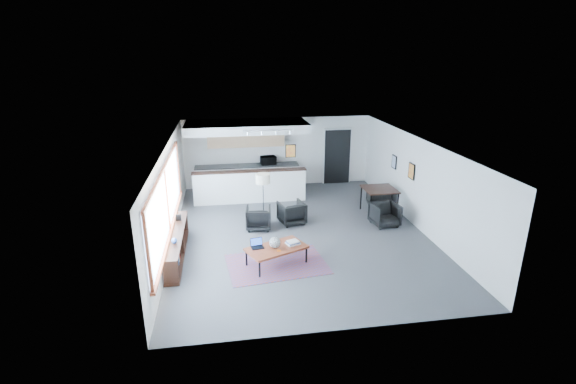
{
  "coord_description": "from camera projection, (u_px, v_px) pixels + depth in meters",
  "views": [
    {
      "loc": [
        -2.01,
        -10.81,
        4.96
      ],
      "look_at": [
        -0.25,
        0.4,
        1.09
      ],
      "focal_mm": 26.0,
      "sensor_mm": 36.0,
      "label": 1
    }
  ],
  "objects": [
    {
      "name": "coaster",
      "position": [
        279.0,
        251.0,
        9.85
      ],
      "size": [
        0.09,
        0.09,
        0.01
      ],
      "rotation": [
        0.0,
        0.0,
        0.01
      ],
      "color": "#E5590C",
      "rests_on": "coffee_table"
    },
    {
      "name": "track_light",
      "position": [
        269.0,
        131.0,
        13.16
      ],
      "size": [
        1.6,
        0.07,
        0.15
      ],
      "color": "silver",
      "rests_on": "room"
    },
    {
      "name": "dining_table",
      "position": [
        380.0,
        191.0,
        13.13
      ],
      "size": [
        1.0,
        1.0,
        0.83
      ],
      "rotation": [
        0.0,
        0.0,
        0.01
      ],
      "color": "black",
      "rests_on": "floor"
    },
    {
      "name": "coffee_table",
      "position": [
        277.0,
        249.0,
        10.04
      ],
      "size": [
        1.6,
        1.27,
        0.46
      ],
      "rotation": [
        0.0,
        0.0,
        0.41
      ],
      "color": "maroon",
      "rests_on": "floor"
    },
    {
      "name": "kilim_rug",
      "position": [
        277.0,
        264.0,
        10.18
      ],
      "size": [
        2.53,
        1.86,
        0.01
      ],
      "rotation": [
        0.0,
        0.0,
        0.11
      ],
      "color": "#62374C",
      "rests_on": "floor"
    },
    {
      "name": "book_stack",
      "position": [
        293.0,
        243.0,
        10.17
      ],
      "size": [
        0.38,
        0.35,
        0.1
      ],
      "rotation": [
        0.0,
        0.0,
        0.36
      ],
      "color": "silver",
      "rests_on": "coffee_table"
    },
    {
      "name": "ceramic_pot",
      "position": [
        275.0,
        242.0,
        9.97
      ],
      "size": [
        0.27,
        0.27,
        0.27
      ],
      "rotation": [
        0.0,
        0.0,
        -0.31
      ],
      "color": "gray",
      "rests_on": "coffee_table"
    },
    {
      "name": "kitchenette",
      "position": [
        247.0,
        156.0,
        14.85
      ],
      "size": [
        4.2,
        1.96,
        2.6
      ],
      "color": "white",
      "rests_on": "floor"
    },
    {
      "name": "dining_chair_far",
      "position": [
        379.0,
        198.0,
        13.87
      ],
      "size": [
        0.67,
        0.63,
        0.62
      ],
      "primitive_type": "imported",
      "rotation": [
        0.0,
        0.0,
        3.01
      ],
      "color": "black",
      "rests_on": "floor"
    },
    {
      "name": "microwave",
      "position": [
        268.0,
        159.0,
        15.46
      ],
      "size": [
        0.59,
        0.38,
        0.37
      ],
      "primitive_type": "imported",
      "rotation": [
        0.0,
        0.0,
        0.14
      ],
      "color": "black",
      "rests_on": "kitchenette"
    },
    {
      "name": "armchair_left",
      "position": [
        258.0,
        217.0,
        12.13
      ],
      "size": [
        0.78,
        0.74,
        0.72
      ],
      "primitive_type": "imported",
      "rotation": [
        0.0,
        0.0,
        3.01
      ],
      "color": "black",
      "rests_on": "floor"
    },
    {
      "name": "doorway",
      "position": [
        337.0,
        156.0,
        16.13
      ],
      "size": [
        1.1,
        0.12,
        2.15
      ],
      "color": "black",
      "rests_on": "room"
    },
    {
      "name": "dining_chair_near",
      "position": [
        385.0,
        215.0,
        12.35
      ],
      "size": [
        0.7,
        0.66,
        0.65
      ],
      "primitive_type": "imported",
      "rotation": [
        0.0,
        0.0,
        0.12
      ],
      "color": "black",
      "rests_on": "floor"
    },
    {
      "name": "wall_art_lower",
      "position": [
        411.0,
        171.0,
        12.38
      ],
      "size": [
        0.03,
        0.38,
        0.48
      ],
      "color": "black",
      "rests_on": "room"
    },
    {
      "name": "console",
      "position": [
        177.0,
        245.0,
        10.43
      ],
      "size": [
        0.35,
        3.0,
        0.8
      ],
      "color": "black",
      "rests_on": "floor"
    },
    {
      "name": "floor_lamp",
      "position": [
        263.0,
        180.0,
        12.34
      ],
      "size": [
        0.55,
        0.55,
        1.5
      ],
      "rotation": [
        0.0,
        0.0,
        0.35
      ],
      "color": "black",
      "rests_on": "floor"
    },
    {
      "name": "room",
      "position": [
        299.0,
        189.0,
        11.58
      ],
      "size": [
        7.02,
        9.02,
        2.62
      ],
      "color": "#4A4A4C",
      "rests_on": "ground"
    },
    {
      "name": "laptop",
      "position": [
        257.0,
        245.0,
        10.03
      ],
      "size": [
        0.33,
        0.29,
        0.21
      ],
      "rotation": [
        0.0,
        0.0,
        0.17
      ],
      "color": "black",
      "rests_on": "coffee_table"
    },
    {
      "name": "wall_art_upper",
      "position": [
        394.0,
        162.0,
        13.62
      ],
      "size": [
        0.03,
        0.34,
        0.44
      ],
      "color": "black",
      "rests_on": "room"
    },
    {
      "name": "armchair_right",
      "position": [
        292.0,
        212.0,
        12.5
      ],
      "size": [
        0.85,
        0.82,
        0.73
      ],
      "primitive_type": "imported",
      "rotation": [
        0.0,
        0.0,
        3.38
      ],
      "color": "black",
      "rests_on": "floor"
    },
    {
      "name": "window",
      "position": [
        167.0,
        201.0,
        10.18
      ],
      "size": [
        0.1,
        5.95,
        1.66
      ],
      "color": "#8CBFFF",
      "rests_on": "room"
    }
  ]
}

